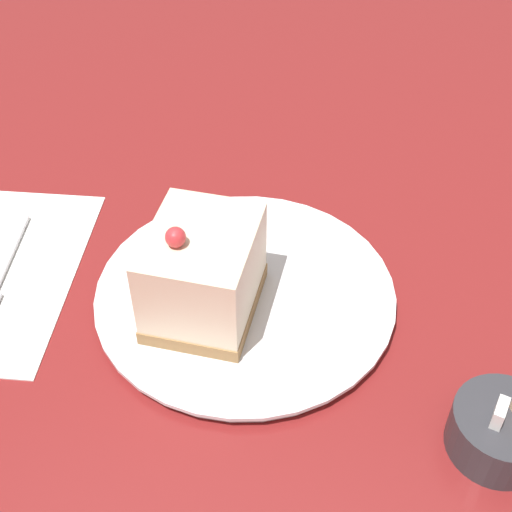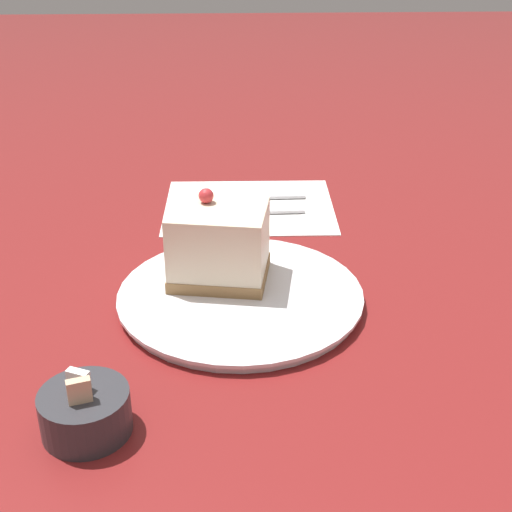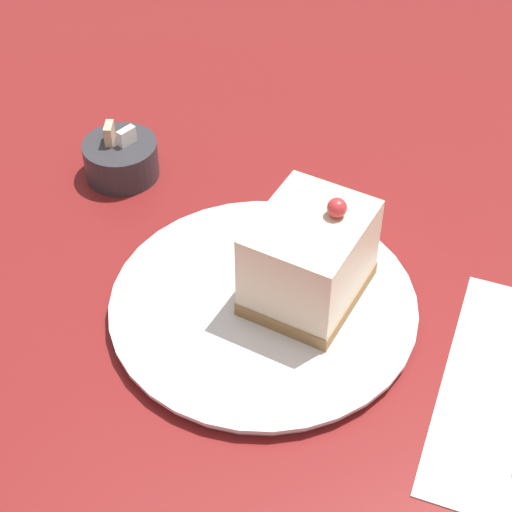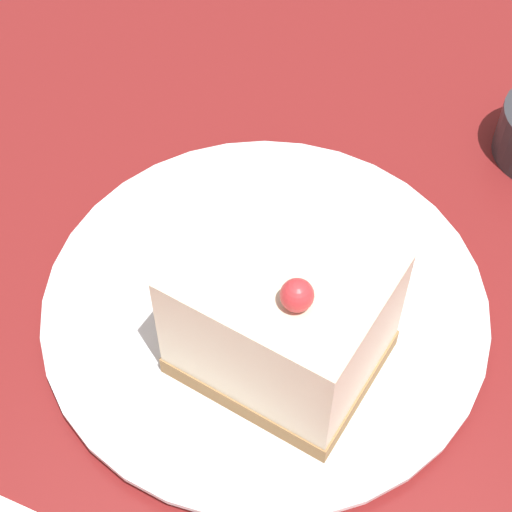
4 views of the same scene
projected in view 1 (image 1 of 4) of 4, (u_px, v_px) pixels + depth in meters
ground_plane at (218, 318)px, 0.65m from camera, size 4.00×4.00×0.00m
plate at (245, 295)px, 0.66m from camera, size 0.28×0.28×0.01m
cake_slice at (202, 275)px, 0.61m from camera, size 0.11×0.12×0.11m
sugar_bowl at (501, 430)px, 0.54m from camera, size 0.08×0.08×0.06m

